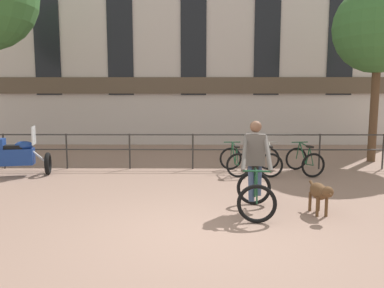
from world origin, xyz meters
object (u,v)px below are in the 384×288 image
object	(u,v)px
dog	(320,192)
parked_bicycle_mid_left	(269,161)
parked_motorcycle	(16,156)
cyclist_with_bike	(255,171)
parked_bicycle_near_lamp	(234,161)
parked_bicycle_mid_right	(304,161)

from	to	relation	value
dog	parked_bicycle_mid_left	world-z (taller)	parked_bicycle_mid_left
dog	parked_motorcycle	xyz separation A→B (m)	(-7.10, 3.27, 0.14)
cyclist_with_bike	dog	size ratio (longest dim) A/B	1.80
parked_bicycle_near_lamp	parked_bicycle_mid_right	distance (m)	1.96
cyclist_with_bike	parked_motorcycle	xyz separation A→B (m)	(-5.95, 3.05, -0.20)
parked_bicycle_mid_right	cyclist_with_bike	bearing A→B (deg)	51.39
parked_bicycle_near_lamp	parked_bicycle_mid_right	world-z (taller)	same
parked_bicycle_near_lamp	parked_bicycle_mid_left	world-z (taller)	same
cyclist_with_bike	parked_motorcycle	distance (m)	6.69
cyclist_with_bike	dog	xyz separation A→B (m)	(1.15, -0.22, -0.34)
parked_bicycle_mid_left	parked_bicycle_mid_right	bearing A→B (deg)	-172.39
cyclist_with_bike	parked_bicycle_mid_right	bearing A→B (deg)	66.86
parked_bicycle_near_lamp	parked_bicycle_mid_right	xyz separation A→B (m)	(1.96, 0.00, 0.00)
parked_motorcycle	parked_bicycle_near_lamp	bearing A→B (deg)	-98.96
parked_motorcycle	parked_bicycle_mid_left	xyz separation A→B (m)	(6.90, 0.39, -0.20)
parked_bicycle_mid_left	parked_motorcycle	bearing A→B (deg)	10.81
parked_bicycle_mid_left	cyclist_with_bike	bearing A→B (deg)	82.14
dog	cyclist_with_bike	bearing A→B (deg)	164.64
parked_bicycle_near_lamp	parked_bicycle_mid_right	size ratio (longest dim) A/B	0.97
cyclist_with_bike	parked_bicycle_near_lamp	world-z (taller)	cyclist_with_bike
parked_bicycle_mid_left	parked_bicycle_mid_right	size ratio (longest dim) A/B	0.99
dog	parked_bicycle_near_lamp	size ratio (longest dim) A/B	0.81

